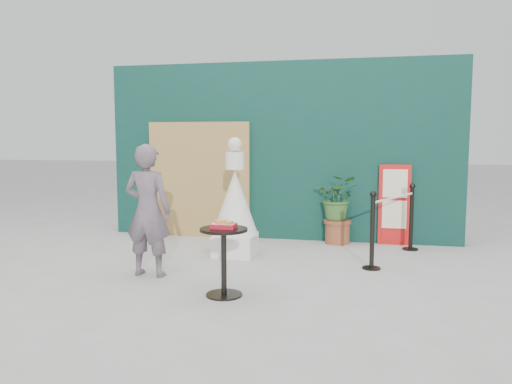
% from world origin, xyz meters
% --- Properties ---
extents(ground, '(60.00, 60.00, 0.00)m').
position_xyz_m(ground, '(0.00, 0.00, 0.00)').
color(ground, '#ADAAA5').
rests_on(ground, ground).
extents(back_wall, '(6.00, 0.30, 3.00)m').
position_xyz_m(back_wall, '(0.00, 3.15, 1.50)').
color(back_wall, '#0B332D').
rests_on(back_wall, ground).
extents(bamboo_fence, '(1.80, 0.08, 2.00)m').
position_xyz_m(bamboo_fence, '(-1.40, 2.94, 1.00)').
color(bamboo_fence, tan).
rests_on(bamboo_fence, ground).
extents(woman, '(0.62, 0.42, 1.65)m').
position_xyz_m(woman, '(-1.20, 0.39, 0.83)').
color(woman, '#675860').
rests_on(woman, ground).
extents(menu_board, '(0.50, 0.07, 1.30)m').
position_xyz_m(menu_board, '(1.90, 2.95, 0.65)').
color(menu_board, red).
rests_on(menu_board, ground).
extents(statue, '(0.68, 0.68, 1.73)m').
position_xyz_m(statue, '(-0.42, 1.68, 0.71)').
color(statue, white).
rests_on(statue, ground).
extents(cafe_table, '(0.52, 0.52, 0.75)m').
position_xyz_m(cafe_table, '(-0.05, -0.19, 0.50)').
color(cafe_table, black).
rests_on(cafe_table, ground).
extents(food_basket, '(0.26, 0.19, 0.11)m').
position_xyz_m(food_basket, '(-0.05, -0.18, 0.79)').
color(food_basket, red).
rests_on(food_basket, cafe_table).
extents(planter, '(0.66, 0.57, 1.13)m').
position_xyz_m(planter, '(1.00, 2.86, 0.65)').
color(planter, brown).
rests_on(planter, ground).
extents(stanchion_barrier, '(0.84, 1.54, 1.03)m').
position_xyz_m(stanchion_barrier, '(1.84, 1.97, 0.49)').
color(stanchion_barrier, black).
rests_on(stanchion_barrier, ground).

